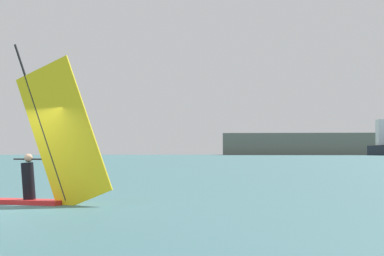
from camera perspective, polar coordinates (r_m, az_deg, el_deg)
name	(u,v)px	position (r m, az deg, el deg)	size (l,w,h in m)	color
windsurfer	(40,165)	(17.69, -12.87, -3.12)	(4.14, 1.27, 4.37)	red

